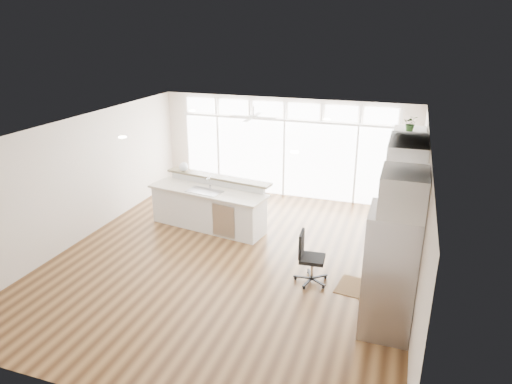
% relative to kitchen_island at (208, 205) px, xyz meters
% --- Properties ---
extents(floor, '(7.00, 8.00, 0.02)m').
position_rel_kitchen_island_xyz_m(floor, '(1.09, -1.25, -0.58)').
color(floor, '#462B15').
rests_on(floor, ground).
extents(ceiling, '(7.00, 8.00, 0.02)m').
position_rel_kitchen_island_xyz_m(ceiling, '(1.09, -1.25, 2.13)').
color(ceiling, silver).
rests_on(ceiling, wall_back).
extents(wall_back, '(7.00, 0.04, 2.70)m').
position_rel_kitchen_island_xyz_m(wall_back, '(1.09, 2.75, 0.78)').
color(wall_back, beige).
rests_on(wall_back, floor).
extents(wall_front, '(7.00, 0.04, 2.70)m').
position_rel_kitchen_island_xyz_m(wall_front, '(1.09, -5.25, 0.78)').
color(wall_front, beige).
rests_on(wall_front, floor).
extents(wall_left, '(0.04, 8.00, 2.70)m').
position_rel_kitchen_island_xyz_m(wall_left, '(-2.41, -1.25, 0.78)').
color(wall_left, beige).
rests_on(wall_left, floor).
extents(wall_right, '(0.04, 8.00, 2.70)m').
position_rel_kitchen_island_xyz_m(wall_right, '(4.59, -1.25, 0.78)').
color(wall_right, beige).
rests_on(wall_right, floor).
extents(glass_wall, '(5.80, 0.06, 2.08)m').
position_rel_kitchen_island_xyz_m(glass_wall, '(1.09, 2.69, 0.48)').
color(glass_wall, white).
rests_on(glass_wall, wall_back).
extents(transom_row, '(5.90, 0.06, 0.40)m').
position_rel_kitchen_island_xyz_m(transom_row, '(1.09, 2.69, 1.81)').
color(transom_row, white).
rests_on(transom_row, wall_back).
extents(desk_window, '(0.04, 0.85, 0.85)m').
position_rel_kitchen_island_xyz_m(desk_window, '(4.55, -0.95, 0.98)').
color(desk_window, silver).
rests_on(desk_window, wall_right).
extents(ceiling_fan, '(1.16, 1.16, 0.32)m').
position_rel_kitchen_island_xyz_m(ceiling_fan, '(0.59, 1.55, 1.91)').
color(ceiling_fan, silver).
rests_on(ceiling_fan, ceiling).
extents(recessed_lights, '(3.40, 3.00, 0.02)m').
position_rel_kitchen_island_xyz_m(recessed_lights, '(1.09, -1.05, 2.11)').
color(recessed_lights, white).
rests_on(recessed_lights, ceiling).
extents(oven_cabinet, '(0.64, 1.20, 2.50)m').
position_rel_kitchen_island_xyz_m(oven_cabinet, '(4.26, 0.55, 0.68)').
color(oven_cabinet, silver).
rests_on(oven_cabinet, floor).
extents(desk_nook, '(0.72, 1.30, 0.76)m').
position_rel_kitchen_island_xyz_m(desk_nook, '(4.22, -0.95, -0.19)').
color(desk_nook, silver).
rests_on(desk_nook, floor).
extents(upper_cabinets, '(0.64, 1.30, 0.64)m').
position_rel_kitchen_island_xyz_m(upper_cabinets, '(4.26, -0.95, 1.78)').
color(upper_cabinets, silver).
rests_on(upper_cabinets, wall_right).
extents(refrigerator, '(0.76, 0.90, 2.00)m').
position_rel_kitchen_island_xyz_m(refrigerator, '(4.20, -2.60, 0.43)').
color(refrigerator, '#A7A7AB').
rests_on(refrigerator, floor).
extents(fridge_cabinet, '(0.64, 0.90, 0.60)m').
position_rel_kitchen_island_xyz_m(fridge_cabinet, '(4.26, -2.60, 1.73)').
color(fridge_cabinet, silver).
rests_on(fridge_cabinet, wall_right).
extents(framed_photos, '(0.06, 0.22, 0.80)m').
position_rel_kitchen_island_xyz_m(framed_photos, '(4.55, -0.33, 0.83)').
color(framed_photos, black).
rests_on(framed_photos, wall_right).
extents(kitchen_island, '(3.00, 1.53, 1.14)m').
position_rel_kitchen_island_xyz_m(kitchen_island, '(0.00, 0.00, 0.00)').
color(kitchen_island, silver).
rests_on(kitchen_island, floor).
extents(rug, '(1.05, 0.82, 0.01)m').
position_rel_kitchen_island_xyz_m(rug, '(3.80, -1.58, -0.56)').
color(rug, '#352111').
rests_on(rug, floor).
extents(office_chair, '(0.55, 0.51, 0.99)m').
position_rel_kitchen_island_xyz_m(office_chair, '(2.82, -1.63, -0.07)').
color(office_chair, black).
rests_on(office_chair, floor).
extents(fishbowl, '(0.27, 0.27, 0.22)m').
position_rel_kitchen_island_xyz_m(fishbowl, '(-0.87, 0.55, 0.68)').
color(fishbowl, silver).
rests_on(fishbowl, kitchen_island).
extents(monitor, '(0.11, 0.53, 0.44)m').
position_rel_kitchen_island_xyz_m(monitor, '(4.14, -0.95, 0.41)').
color(monitor, black).
rests_on(monitor, desk_nook).
extents(keyboard, '(0.15, 0.31, 0.02)m').
position_rel_kitchen_island_xyz_m(keyboard, '(3.97, -0.95, 0.20)').
color(keyboard, silver).
rests_on(keyboard, desk_nook).
extents(potted_plant, '(0.29, 0.32, 0.24)m').
position_rel_kitchen_island_xyz_m(potted_plant, '(4.26, 0.55, 2.05)').
color(potted_plant, '#345B27').
rests_on(potted_plant, oven_cabinet).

